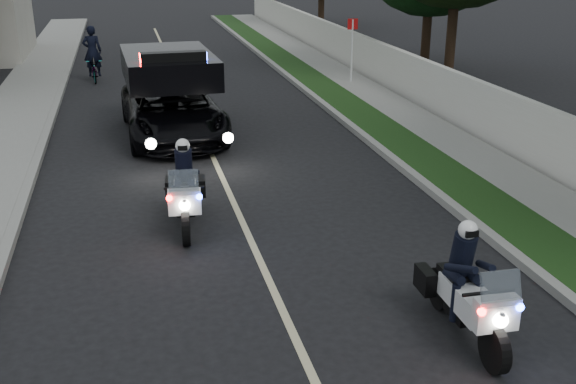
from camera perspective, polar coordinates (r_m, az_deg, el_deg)
The scene contains 16 objects.
ground at distance 8.55m, azimuth 2.07°, elevation -15.21°, with size 120.00×120.00×0.00m, color black.
curb_right at distance 18.39m, azimuth 6.08°, elevation 4.89°, with size 0.20×60.00×0.15m, color gray.
grass_verge at distance 18.63m, azimuth 8.12°, elevation 5.02°, with size 1.20×60.00×0.16m, color #193814.
sidewalk_right at distance 19.14m, azimuth 11.76°, elevation 5.20°, with size 1.40×60.00×0.16m, color gray.
property_wall at distance 19.42m, azimuth 14.61°, elevation 7.24°, with size 0.22×60.00×1.50m, color beige.
curb_left at distance 17.52m, azimuth -20.16°, elevation 2.93°, with size 0.20×60.00×0.15m, color gray.
lane_marking at distance 17.50m, azimuth -6.72°, elevation 3.82°, with size 0.12×50.00×0.01m, color #BFB78C.
police_moto_left at distance 12.70m, azimuth -8.47°, elevation -2.85°, with size 0.68×1.94×1.64m, color white, non-canonical shape.
police_moto_right at distance 9.58m, azimuth 14.42°, elevation -11.58°, with size 0.67×1.90×1.62m, color silver, non-canonical shape.
police_suv at distance 18.57m, azimuth -9.55°, elevation 4.64°, with size 2.45×5.28×2.57m, color black.
bicycle at distance 26.59m, azimuth -15.86°, elevation 8.92°, with size 0.56×1.59×0.83m, color black.
cyclist at distance 26.59m, azimuth -15.86°, elevation 8.92°, with size 0.66×0.44×1.84m, color black.
sign_post at distance 24.97m, azimuth 5.28°, elevation 8.89°, with size 0.38×0.38×2.44m, color #B01B0C, non-canonical shape.
tree_right_c at distance 26.40m, azimuth 13.25°, elevation 9.08°, with size 7.25×7.25×12.08m, color black, non-canonical shape.
tree_right_d at distance 28.08m, azimuth 11.32°, elevation 9.88°, with size 5.93×5.93×9.88m, color #133A13, non-canonical shape.
tree_right_e at distance 41.95m, azimuth 2.78°, elevation 13.65°, with size 5.51×5.51×9.19m, color black, non-canonical shape.
Camera 1 is at (-1.91, -6.67, 4.99)m, focal length 42.36 mm.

